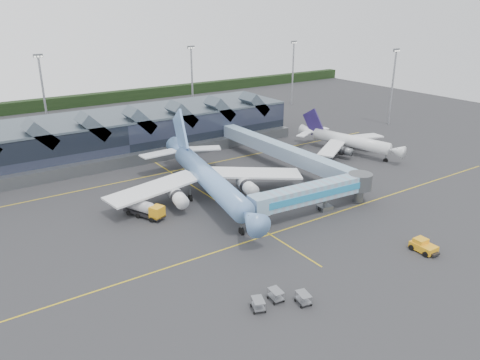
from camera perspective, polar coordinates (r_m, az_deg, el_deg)
ground at (r=81.32m, az=0.21°, el=-4.50°), size 260.00×260.00×0.00m
taxi_stripes at (r=89.04m, az=-3.42°, el=-2.22°), size 120.00×60.00×0.01m
tree_line_far at (r=178.74m, az=-20.34°, el=8.90°), size 260.00×4.00×4.00m
terminal at (r=117.90m, az=-15.03°, el=5.37°), size 90.00×22.25×12.52m
light_masts at (r=140.23m, az=-7.33°, el=11.45°), size 132.40×42.56×22.45m
main_airliner at (r=87.90m, az=-4.10°, el=0.40°), size 38.18×44.47×14.35m
regional_jet at (r=118.49m, az=12.92°, el=4.74°), size 25.67×28.46×9.82m
jet_bridge at (r=83.10m, az=9.84°, el=-1.37°), size 25.52×5.57×5.60m
fuel_truck at (r=82.62m, az=-11.78°, el=-3.32°), size 5.17×8.36×2.88m
pushback_tug at (r=75.34m, az=21.45°, el=-7.52°), size 2.72×4.23×1.84m
baggage_carts at (r=59.17m, az=4.81°, el=-14.23°), size 7.25×4.69×1.45m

